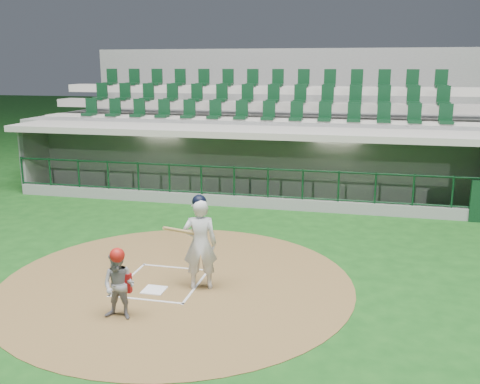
# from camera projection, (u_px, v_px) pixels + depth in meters

# --- Properties ---
(ground) EXTENTS (120.00, 120.00, 0.00)m
(ground) POSITION_uv_depth(u_px,v_px,m) (167.00, 278.00, 11.22)
(ground) COLOR #134414
(ground) RESTS_ON ground
(dirt_circle) EXTENTS (7.20, 7.20, 0.01)m
(dirt_circle) POSITION_uv_depth(u_px,v_px,m) (177.00, 282.00, 10.96)
(dirt_circle) COLOR brown
(dirt_circle) RESTS_ON ground
(home_plate) EXTENTS (0.43, 0.43, 0.02)m
(home_plate) POSITION_uv_depth(u_px,v_px,m) (154.00, 290.00, 10.55)
(home_plate) COLOR white
(home_plate) RESTS_ON dirt_circle
(batter_box_chalk) EXTENTS (1.55, 1.80, 0.01)m
(batter_box_chalk) POSITION_uv_depth(u_px,v_px,m) (162.00, 282.00, 10.93)
(batter_box_chalk) COLOR silver
(batter_box_chalk) RESTS_ON ground
(dugout_structure) EXTENTS (16.40, 3.70, 3.00)m
(dugout_structure) POSITION_uv_depth(u_px,v_px,m) (249.00, 166.00, 18.36)
(dugout_structure) COLOR gray
(dugout_structure) RESTS_ON ground
(seating_deck) EXTENTS (17.00, 6.72, 5.15)m
(seating_deck) POSITION_uv_depth(u_px,v_px,m) (264.00, 141.00, 21.22)
(seating_deck) COLOR gray
(seating_deck) RESTS_ON ground
(batter) EXTENTS (0.92, 0.95, 1.92)m
(batter) POSITION_uv_depth(u_px,v_px,m) (200.00, 242.00, 10.47)
(batter) COLOR silver
(batter) RESTS_ON dirt_circle
(catcher) EXTENTS (0.59, 0.46, 1.30)m
(catcher) POSITION_uv_depth(u_px,v_px,m) (119.00, 284.00, 9.26)
(catcher) COLOR gray
(catcher) RESTS_ON dirt_circle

